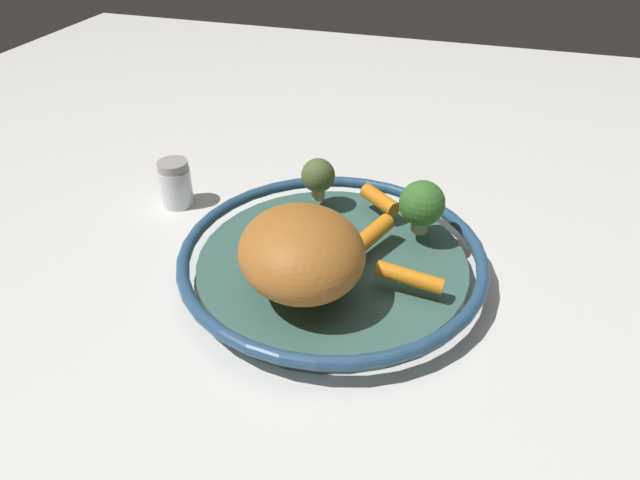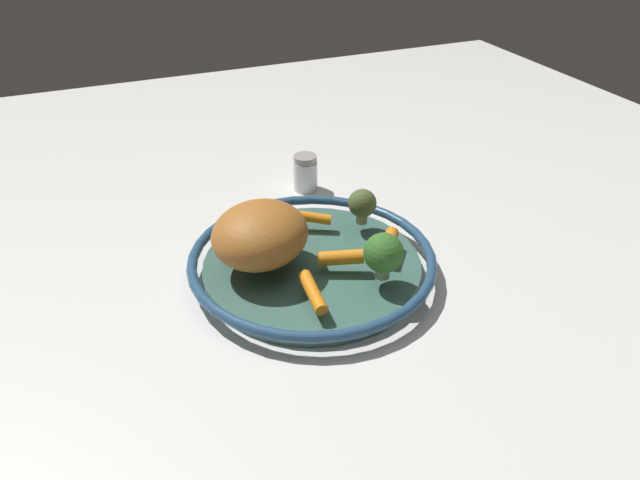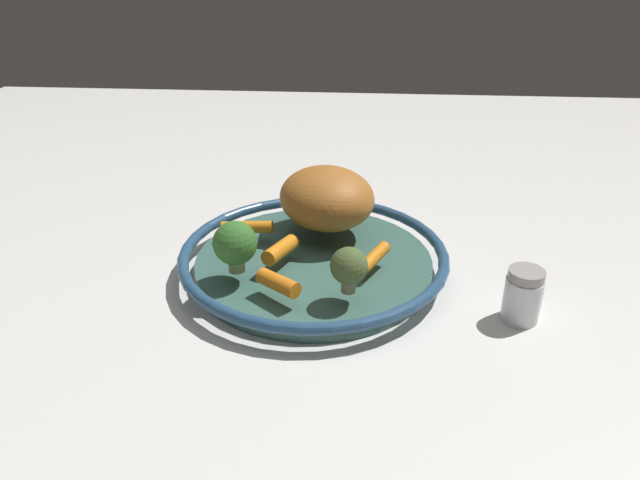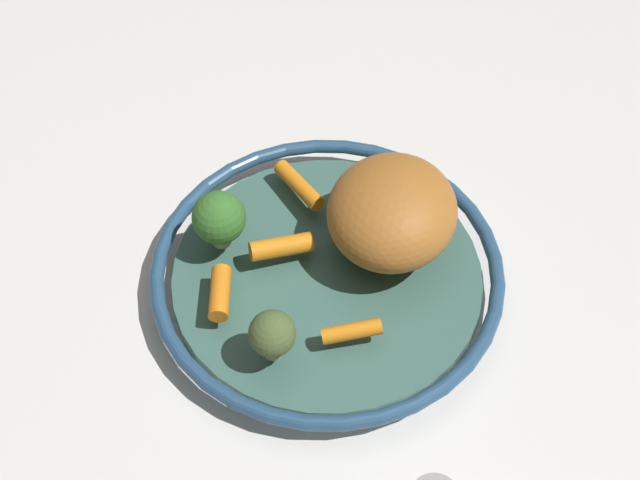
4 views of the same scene
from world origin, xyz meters
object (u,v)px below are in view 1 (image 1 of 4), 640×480
(broccoli_floret_small, at_px, (422,204))
(salt_shaker, at_px, (176,184))
(serving_bowl, at_px, (332,260))
(roast_chicken_piece, at_px, (301,252))
(baby_carrot_left, at_px, (380,200))
(baby_carrot_back, at_px, (410,277))
(baby_carrot_near_rim, at_px, (278,216))
(baby_carrot_right, at_px, (372,234))
(broccoli_floret_large, at_px, (318,176))

(broccoli_floret_small, distance_m, salt_shaker, 0.33)
(serving_bowl, height_order, salt_shaker, salt_shaker)
(roast_chicken_piece, xyz_separation_m, broccoli_floret_small, (0.13, -0.10, -0.00))
(baby_carrot_left, xyz_separation_m, baby_carrot_back, (-0.14, -0.06, -0.00))
(baby_carrot_left, bearing_deg, baby_carrot_near_rim, 123.24)
(serving_bowl, relative_size, roast_chicken_piece, 2.52)
(baby_carrot_near_rim, relative_size, broccoli_floret_small, 0.87)
(baby_carrot_back, bearing_deg, baby_carrot_right, 40.62)
(baby_carrot_back, bearing_deg, roast_chicken_piece, 107.54)
(baby_carrot_near_rim, bearing_deg, baby_carrot_right, -93.31)
(serving_bowl, xyz_separation_m, baby_carrot_back, (-0.04, -0.09, 0.02))
(broccoli_floret_large, height_order, broccoli_floret_small, broccoli_floret_small)
(baby_carrot_left, relative_size, broccoli_floret_small, 0.86)
(serving_bowl, distance_m, roast_chicken_piece, 0.09)
(salt_shaker, bearing_deg, baby_carrot_back, -110.02)
(broccoli_floret_small, bearing_deg, serving_bowl, 126.43)
(baby_carrot_back, height_order, broccoli_floret_small, broccoli_floret_small)
(roast_chicken_piece, bearing_deg, broccoli_floret_small, -36.49)
(baby_carrot_back, bearing_deg, broccoli_floret_large, 45.92)
(baby_carrot_right, distance_m, salt_shaker, 0.28)
(baby_carrot_left, distance_m, salt_shaker, 0.27)
(roast_chicken_piece, xyz_separation_m, baby_carrot_back, (0.03, -0.10, -0.03))
(roast_chicken_piece, height_order, baby_carrot_near_rim, roast_chicken_piece)
(baby_carrot_back, xyz_separation_m, broccoli_floret_small, (0.10, 0.01, 0.03))
(baby_carrot_back, distance_m, broccoli_floret_large, 0.19)
(baby_carrot_near_rim, xyz_separation_m, salt_shaker, (0.05, 0.16, -0.01))
(baby_carrot_right, bearing_deg, salt_shaker, 77.99)
(serving_bowl, bearing_deg, roast_chicken_piece, 170.12)
(baby_carrot_right, xyz_separation_m, broccoli_floret_large, (0.07, 0.09, 0.02))
(salt_shaker, bearing_deg, roast_chicken_piece, -123.84)
(serving_bowl, distance_m, broccoli_floret_small, 0.12)
(broccoli_floret_small, bearing_deg, baby_carrot_back, -176.58)
(baby_carrot_near_rim, bearing_deg, baby_carrot_back, -112.18)
(baby_carrot_left, relative_size, baby_carrot_right, 0.89)
(baby_carrot_back, height_order, broccoli_floret_large, broccoli_floret_large)
(roast_chicken_piece, bearing_deg, baby_carrot_near_rim, 32.46)
(broccoli_floret_small, height_order, salt_shaker, broccoli_floret_small)
(baby_carrot_left, xyz_separation_m, broccoli_floret_small, (-0.04, -0.05, 0.03))
(baby_carrot_near_rim, xyz_separation_m, broccoli_floret_small, (0.03, -0.16, 0.03))
(baby_carrot_near_rim, bearing_deg, salt_shaker, 72.24)
(baby_carrot_right, distance_m, broccoli_floret_large, 0.11)
(broccoli_floret_large, bearing_deg, baby_carrot_left, -87.10)
(serving_bowl, xyz_separation_m, roast_chicken_piece, (-0.07, 0.01, 0.06))
(baby_carrot_right, relative_size, broccoli_floret_small, 0.97)
(roast_chicken_piece, xyz_separation_m, baby_carrot_near_rim, (0.10, 0.06, -0.03))
(baby_carrot_back, relative_size, broccoli_floret_large, 1.29)
(baby_carrot_left, distance_m, baby_carrot_near_rim, 0.13)
(baby_carrot_left, bearing_deg, broccoli_floret_small, -125.52)
(serving_bowl, xyz_separation_m, baby_carrot_left, (0.10, -0.03, 0.03))
(serving_bowl, height_order, baby_carrot_near_rim, baby_carrot_near_rim)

